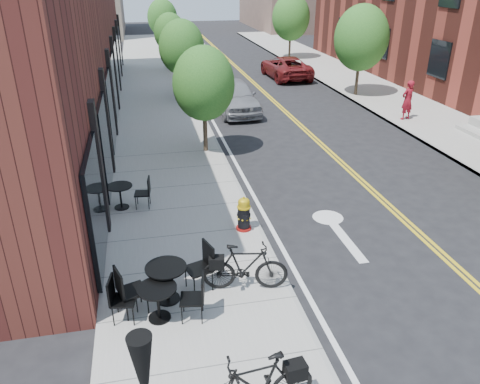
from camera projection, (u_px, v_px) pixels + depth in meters
ground at (296, 301)px, 9.70m from camera, size 120.00×120.00×0.00m
sidewalk_near at (167, 146)px, 18.14m from camera, size 4.00×70.00×0.12m
sidewalk_far at (443, 126)px, 20.38m from camera, size 4.00×70.00×0.12m
building_near at (45, 43)px, 19.36m from camera, size 5.00×28.00×7.00m
tree_near_a at (204, 84)px, 16.42m from camera, size 2.20×2.20×3.81m
tree_near_b at (182, 47)px, 23.45m from camera, size 2.30×2.30×3.98m
tree_near_c at (170, 33)px, 30.60m from camera, size 2.10×2.10×3.67m
tree_near_d at (162, 18)px, 37.56m from camera, size 2.40×2.40×4.11m
tree_far_b at (361, 38)px, 24.14m from camera, size 2.80×2.80×4.62m
tree_far_c at (291, 17)px, 34.75m from camera, size 2.80×2.80×4.62m
fire_hydrant at (244, 214)px, 11.98m from camera, size 0.53×0.53×0.92m
bicycle_right at (245, 267)px, 9.66m from camera, size 1.85×0.83×1.07m
bistro_set_a at (158, 298)px, 8.84m from camera, size 1.78×0.87×0.94m
bistro_set_b at (167, 278)px, 9.34m from camera, size 1.96×1.09×1.04m
bistro_set_c at (120, 193)px, 13.07m from camera, size 1.67×0.79×0.89m
parked_car_a at (234, 96)px, 22.34m from camera, size 2.05×4.64×1.55m
parked_car_b at (206, 80)px, 25.78m from camera, size 1.90×4.75×1.54m
parked_car_c at (194, 61)px, 31.04m from camera, size 2.64×5.65×1.60m
parked_car_far at (286, 67)px, 29.56m from camera, size 2.41×4.97×1.36m
pedestrian at (407, 100)px, 20.80m from camera, size 0.73×0.57×1.75m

